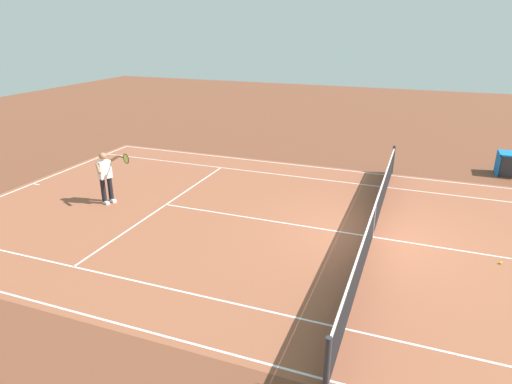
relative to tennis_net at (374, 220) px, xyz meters
The scene contains 6 objects.
ground_plane 0.49m from the tennis_net, ahead, with size 60.00×60.00×0.00m, color brown.
court_slab 0.49m from the tennis_net, ahead, with size 24.20×11.40×0.00m, color #935138.
court_line_markings 0.49m from the tennis_net, ahead, with size 23.85×11.05×0.01m.
tennis_net is the anchor object (origin of this frame).
tennis_player_near 8.22m from the tennis_net, ahead, with size 1.18×0.74×1.70m.
tennis_ball 3.10m from the tennis_net, behind, with size 0.07×0.07×0.07m, color #CCE01E.
Camera 1 is at (-0.89, 11.16, 5.39)m, focal length 31.25 mm.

